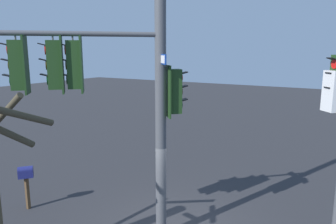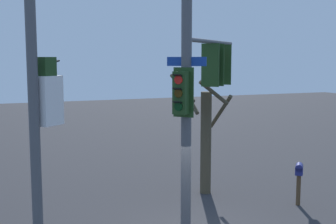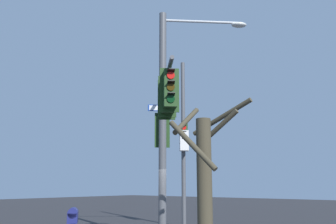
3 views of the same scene
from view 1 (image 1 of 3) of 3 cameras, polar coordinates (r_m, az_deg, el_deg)
The scene contains 2 objects.
main_signal_pole_assembly at distance 7.60m, azimuth -7.76°, elevation 8.27°, with size 5.29×3.25×8.55m.
mailbox at distance 11.07m, azimuth -24.17°, elevation -10.38°, with size 0.47×0.49×1.41m.
Camera 1 is at (4.10, -7.01, 4.92)m, focal length 33.93 mm.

